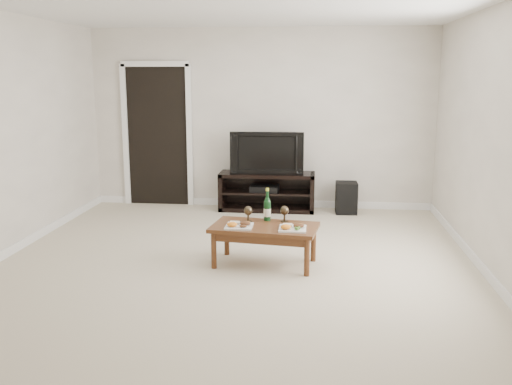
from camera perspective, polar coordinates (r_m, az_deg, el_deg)
The scene contains 14 objects.
floor at distance 5.95m, azimuth -2.18°, elevation -7.34°, with size 5.50×5.50×0.00m, color beige.
back_wall at distance 8.40m, azimuth 0.51°, elevation 7.36°, with size 5.00×0.04×2.60m, color silver.
ceiling at distance 5.66m, azimuth -2.40°, elevation 18.60°, with size 5.00×5.50×0.04m, color white.
doorway at distance 8.68m, azimuth -9.81°, elevation 5.51°, with size 0.90×0.02×2.05m, color black.
media_console at distance 8.26m, azimuth 1.11°, elevation 0.10°, with size 1.37×0.45×0.55m, color black.
television at distance 8.16m, azimuth 1.13°, elevation 4.06°, with size 1.04×0.14×0.60m, color black.
av_receiver at distance 8.24m, azimuth 0.85°, elevation 0.43°, with size 0.40×0.30×0.08m, color black.
subwoofer at distance 8.19m, azimuth 9.02°, elevation -0.52°, with size 0.30×0.30×0.45m, color black.
coffee_table at distance 5.92m, azimuth 0.86°, elevation -5.29°, with size 1.07×0.59×0.42m, color #512B16.
plate_left at distance 5.80m, azimuth -1.70°, elevation -3.15°, with size 0.27×0.27×0.07m, color white.
plate_right at distance 5.71m, azimuth 3.68°, elevation -3.39°, with size 0.27×0.27×0.07m, color white.
wine_bottle at distance 6.03m, azimuth 1.13°, elevation -1.19°, with size 0.07×0.07×0.35m, color black.
goblet_left at distance 5.99m, azimuth -0.79°, elevation -2.16°, with size 0.09×0.09×0.17m, color #362C1D, non-canonical shape.
goblet_right at distance 6.00m, azimuth 2.87°, elevation -2.13°, with size 0.09×0.09×0.17m, color #362C1D, non-canonical shape.
Camera 1 is at (0.83, -5.56, 1.95)m, focal length 40.00 mm.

